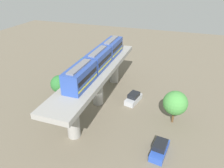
{
  "coord_description": "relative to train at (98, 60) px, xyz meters",
  "views": [
    {
      "loc": [
        13.31,
        -30.41,
        21.95
      ],
      "look_at": [
        2.5,
        0.73,
        4.17
      ],
      "focal_mm": 33.6,
      "sensor_mm": 36.0,
      "label": 1
    }
  ],
  "objects": [
    {
      "name": "viaduct",
      "position": [
        0.0,
        -0.73,
        -3.17
      ],
      "size": [
        5.2,
        28.85,
        6.95
      ],
      "color": "#999691",
      "rests_on": "ground"
    },
    {
      "name": "train",
      "position": [
        0.0,
        0.0,
        0.0
      ],
      "size": [
        2.64,
        20.5,
        3.24
      ],
      "color": "#2D4CA5",
      "rests_on": "viaduct"
    },
    {
      "name": "ground_plane",
      "position": [
        0.0,
        -0.73,
        -8.48
      ],
      "size": [
        120.0,
        120.0,
        0.0
      ],
      "primitive_type": "plane",
      "color": "#706654"
    },
    {
      "name": "tree_far_corner",
      "position": [
        -7.44,
        -1.59,
        -5.26
      ],
      "size": [
        3.34,
        3.34,
        4.91
      ],
      "color": "brown",
      "rests_on": "ground"
    },
    {
      "name": "tree_near_viaduct",
      "position": [
        13.69,
        -1.89,
        -4.77
      ],
      "size": [
        3.88,
        3.88,
        5.67
      ],
      "color": "brown",
      "rests_on": "ground"
    },
    {
      "name": "parked_car_blue",
      "position": [
        12.62,
        -9.39,
        -7.74
      ],
      "size": [
        2.36,
        4.41,
        1.76
      ],
      "rotation": [
        0.0,
        0.0,
        -0.14
      ],
      "color": "#284CB7",
      "rests_on": "ground"
    },
    {
      "name": "parked_car_silver",
      "position": [
        6.13,
        1.97,
        -7.74
      ],
      "size": [
        2.7,
        4.5,
        1.76
      ],
      "rotation": [
        0.0,
        0.0,
        -0.23
      ],
      "color": "#B2B5BA",
      "rests_on": "ground"
    },
    {
      "name": "tree_mid_lot",
      "position": [
        -6.14,
        7.36,
        -4.67
      ],
      "size": [
        3.48,
        3.48,
        5.58
      ],
      "color": "brown",
      "rests_on": "ground"
    }
  ]
}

